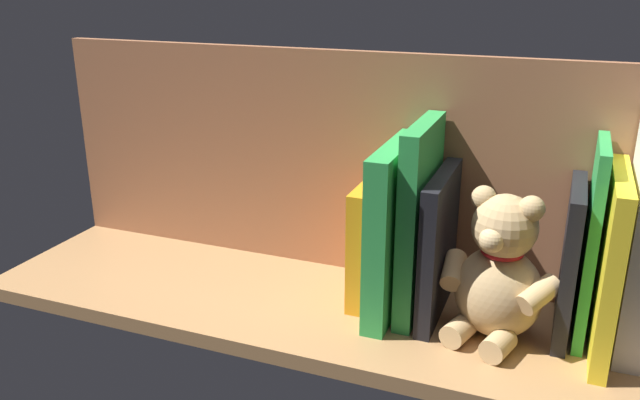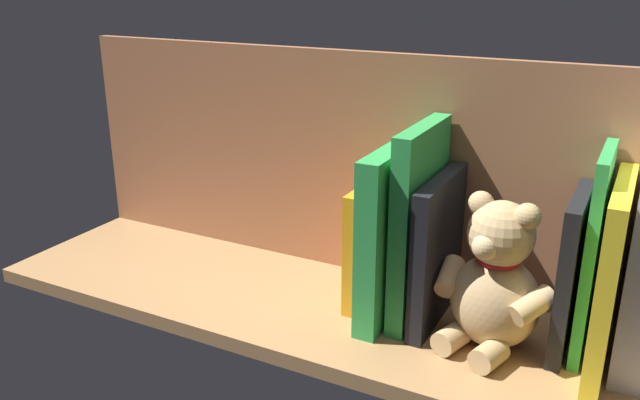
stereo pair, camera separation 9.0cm
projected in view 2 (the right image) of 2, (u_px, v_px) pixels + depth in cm
name	position (u px, v px, depth cm)	size (l,w,h in cm)	color
ground_plane	(320.00, 306.00, 95.36)	(100.54, 29.23, 2.20)	#A87A4C
shelf_back_panel	(357.00, 165.00, 99.55)	(100.54, 1.50, 34.57)	#9C6241
book_0	(610.00, 277.00, 76.30)	(2.07, 18.85, 23.01)	yellow
book_1	(593.00, 253.00, 79.13)	(1.37, 13.32, 25.95)	green
book_2	(571.00, 272.00, 80.56)	(1.83, 14.42, 20.32)	black
teddy_bear	(495.00, 282.00, 81.03)	(15.45, 14.98, 19.94)	tan
book_3	(437.00, 250.00, 86.81)	(2.17, 16.88, 20.36)	black
book_4	(419.00, 223.00, 87.21)	(2.49, 16.33, 26.92)	green
book_5	(392.00, 232.00, 88.25)	(3.12, 18.56, 23.93)	green
book_6	(373.00, 242.00, 92.87)	(3.13, 13.94, 17.52)	orange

